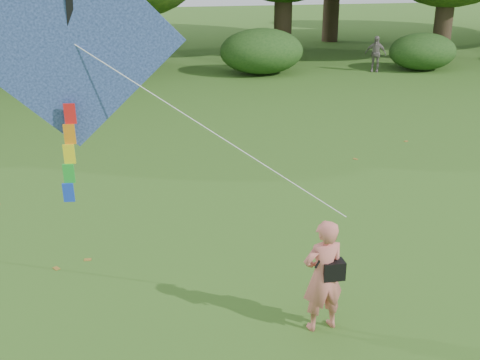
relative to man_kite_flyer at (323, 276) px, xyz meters
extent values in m
plane|color=#265114|center=(0.33, -0.03, -0.81)|extent=(100.00, 100.00, 0.00)
imported|color=#CE6C61|center=(0.00, 0.00, 0.00)|extent=(0.64, 0.47, 1.62)
imported|color=gray|center=(8.18, 17.39, -0.06)|extent=(0.95, 0.76, 1.51)
cube|color=black|center=(0.12, -0.03, 0.10)|extent=(0.30, 0.20, 0.26)
cylinder|color=black|center=(0.00, -0.04, 0.41)|extent=(0.33, 0.14, 0.47)
cube|color=#285FAE|center=(-3.02, 0.75, 3.06)|extent=(2.74, 0.50, 2.71)
cube|color=black|center=(-3.02, 0.78, 3.06)|extent=(0.23, 0.65, 2.45)
cylinder|color=white|center=(-1.38, 0.35, 1.96)|extent=(3.28, 0.81, 2.21)
cube|color=red|center=(-3.12, 0.77, 2.20)|extent=(0.14, 0.06, 0.26)
cube|color=orange|center=(-3.15, 0.77, 1.94)|extent=(0.14, 0.06, 0.26)
cube|color=yellow|center=(-3.18, 0.77, 1.68)|extent=(0.14, 0.06, 0.26)
cube|color=green|center=(-3.21, 0.77, 1.42)|extent=(0.14, 0.06, 0.26)
cube|color=blue|center=(-3.24, 0.77, 1.16)|extent=(0.14, 0.06, 0.26)
cylinder|color=#3A2D1E|center=(-1.67, 19.97, 0.76)|extent=(0.80, 0.80, 3.15)
cylinder|color=#3A2D1E|center=(5.33, 21.97, 1.03)|extent=(0.86, 0.86, 3.67)
cylinder|color=#3A2D1E|center=(12.33, 19.47, 0.90)|extent=(0.83, 0.83, 3.43)
cylinder|color=#3A2D1E|center=(-4.67, 27.47, 0.94)|extent=(0.84, 0.84, 3.50)
cylinder|color=#3A2D1E|center=(9.33, 26.47, 1.20)|extent=(0.90, 0.90, 4.02)
ellipsoid|color=#264919|center=(-3.67, 17.07, -0.10)|extent=(2.66, 2.09, 1.42)
ellipsoid|color=#264919|center=(3.33, 17.87, 0.13)|extent=(3.50, 2.75, 1.88)
ellipsoid|color=#264919|center=(10.33, 17.37, -0.02)|extent=(2.94, 2.31, 1.58)
cube|color=olive|center=(3.13, 6.66, -0.81)|extent=(0.13, 0.14, 0.01)
cube|color=olive|center=(-3.24, 2.61, -0.81)|extent=(0.13, 0.09, 0.01)
cube|color=olive|center=(-3.73, 2.41, -0.81)|extent=(0.13, 0.14, 0.01)
cube|color=olive|center=(5.04, 7.80, -0.81)|extent=(0.14, 0.13, 0.01)
camera|label=1|loc=(-2.47, -6.69, 4.09)|focal=45.00mm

